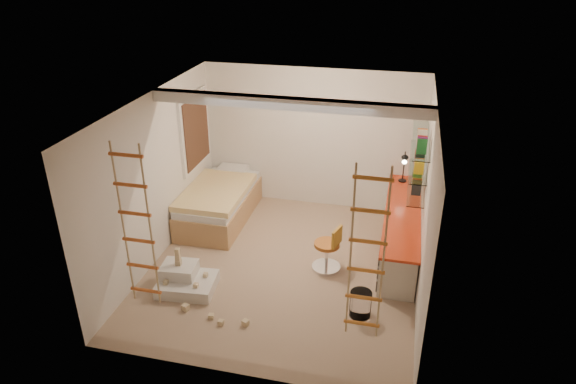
% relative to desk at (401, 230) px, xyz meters
% --- Properties ---
extents(floor, '(4.50, 4.50, 0.00)m').
position_rel_desk_xyz_m(floor, '(-1.72, -0.86, -0.40)').
color(floor, '#9E8466').
rests_on(floor, ground).
extents(ceiling_beam, '(4.00, 0.18, 0.16)m').
position_rel_desk_xyz_m(ceiling_beam, '(-1.72, -0.56, 2.12)').
color(ceiling_beam, white).
rests_on(ceiling_beam, ceiling).
extents(window_frame, '(0.06, 1.15, 1.35)m').
position_rel_desk_xyz_m(window_frame, '(-3.69, 0.64, 1.15)').
color(window_frame, white).
rests_on(window_frame, wall_left).
extents(window_blind, '(0.02, 1.00, 1.20)m').
position_rel_desk_xyz_m(window_blind, '(-3.65, 0.64, 1.15)').
color(window_blind, '#4C2D1E').
rests_on(window_blind, window_frame).
extents(rope_ladder_left, '(0.41, 0.04, 2.13)m').
position_rel_desk_xyz_m(rope_ladder_left, '(-3.07, -2.61, 1.11)').
color(rope_ladder_left, '#C24E21').
rests_on(rope_ladder_left, ceiling).
extents(rope_ladder_right, '(0.41, 0.04, 2.13)m').
position_rel_desk_xyz_m(rope_ladder_right, '(-0.37, -2.61, 1.11)').
color(rope_ladder_right, '#C57821').
rests_on(rope_ladder_right, ceiling).
extents(waste_bin, '(0.29, 0.29, 0.37)m').
position_rel_desk_xyz_m(waste_bin, '(-0.45, -1.73, -0.22)').
color(waste_bin, white).
rests_on(waste_bin, floor).
extents(desk, '(0.56, 2.80, 0.75)m').
position_rel_desk_xyz_m(desk, '(0.00, 0.00, 0.00)').
color(desk, red).
rests_on(desk, floor).
extents(shelves, '(0.25, 1.80, 0.71)m').
position_rel_desk_xyz_m(shelves, '(0.15, 0.27, 1.10)').
color(shelves, white).
rests_on(shelves, wall_right).
extents(bed, '(1.02, 2.00, 0.69)m').
position_rel_desk_xyz_m(bed, '(-3.20, 0.36, -0.07)').
color(bed, '#AD7F51').
rests_on(bed, floor).
extents(task_lamp, '(0.14, 0.36, 0.57)m').
position_rel_desk_xyz_m(task_lamp, '(-0.05, 0.96, 0.73)').
color(task_lamp, black).
rests_on(task_lamp, desk).
extents(swivel_chair, '(0.56, 0.56, 0.75)m').
position_rel_desk_xyz_m(swivel_chair, '(-1.05, -0.76, -0.13)').
color(swivel_chair, '#B76323').
rests_on(swivel_chair, floor).
extents(play_platform, '(0.86, 0.70, 0.36)m').
position_rel_desk_xyz_m(play_platform, '(-2.97, -1.71, -0.26)').
color(play_platform, silver).
rests_on(play_platform, floor).
extents(toy_blocks, '(1.35, 0.80, 0.63)m').
position_rel_desk_xyz_m(toy_blocks, '(-2.72, -1.94, -0.16)').
color(toy_blocks, '#CCB284').
rests_on(toy_blocks, floor).
extents(books, '(0.14, 0.70, 0.92)m').
position_rel_desk_xyz_m(books, '(0.15, 0.27, 1.21)').
color(books, '#262626').
rests_on(books, shelves).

